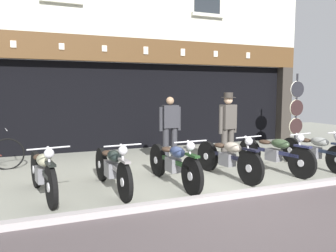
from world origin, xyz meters
The scene contains 12 objects.
ground centered at (0.00, -0.98, -0.04)m, with size 23.09×22.00×0.18m.
shop_facade centered at (0.00, 7.00, 1.75)m, with size 11.39×4.42×6.52m.
motorcycle_far_left centered at (-3.02, 1.30, 0.43)m, with size 0.62×1.97×0.93m.
motorcycle_left centered at (-1.87, 1.25, 0.43)m, with size 0.62×2.07×0.91m.
motorcycle_center_left centered at (-0.73, 1.16, 0.43)m, with size 0.62×2.11×0.93m.
motorcycle_center centered at (0.50, 1.23, 0.43)m, with size 0.62×1.98×0.92m.
motorcycle_center_right centered at (1.72, 1.29, 0.42)m, with size 0.64×2.06×0.91m.
motorcycle_right centered at (2.80, 1.23, 0.42)m, with size 0.62×1.94×0.90m.
salesman_left centered at (-0.07, 2.94, 0.90)m, with size 0.56×0.25×1.62m.
shopkeeper_center centered at (1.17, 2.31, 0.97)m, with size 0.55×0.36×1.73m.
tyre_sign_pole centered at (4.34, 3.47, 1.24)m, with size 0.51×0.06×2.29m.
advert_board_near centered at (-1.88, 5.40, 1.76)m, with size 0.72×0.03×1.06m.
Camera 1 is at (-3.11, -4.46, 1.75)m, focal length 35.48 mm.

